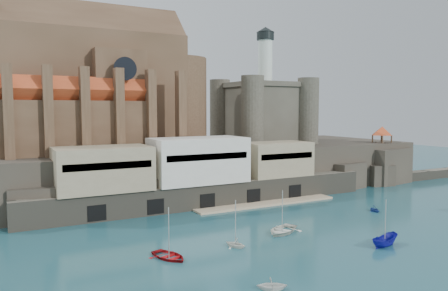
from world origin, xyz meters
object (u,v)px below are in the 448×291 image
boat_1 (272,290)px  pavilion (382,132)px  boat_2 (385,246)px  castle_keep (263,110)px  church (100,91)px  boat_0 (169,258)px

boat_1 → pavilion: bearing=-29.5°
pavilion → boat_2: size_ratio=1.28×
boat_2 → pavilion: bearing=-58.0°
castle_keep → pavilion: 30.50m
boat_1 → boat_2: boat_2 is taller
castle_keep → boat_2: (-14.49, -52.32, -18.31)m
pavilion → boat_2: pavilion is taller
church → castle_keep: bearing=-1.1°
church → boat_2: (25.71, -53.10, -22.13)m
church → pavilion: church is taller
boat_2 → castle_keep: bearing=-26.2°
boat_0 → boat_1: boat_0 is taller
pavilion → boat_1: (-61.91, -41.86, -12.73)m
pavilion → boat_0: pavilion is taller
pavilion → church: bearing=166.5°
pavilion → boat_1: 75.81m
boat_1 → boat_0: bearing=49.4°
pavilion → boat_2: bearing=-137.3°
church → boat_0: size_ratio=8.51×
boat_0 → boat_1: size_ratio=1.76×
church → boat_2: church is taller
church → boat_2: bearing=-64.2°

